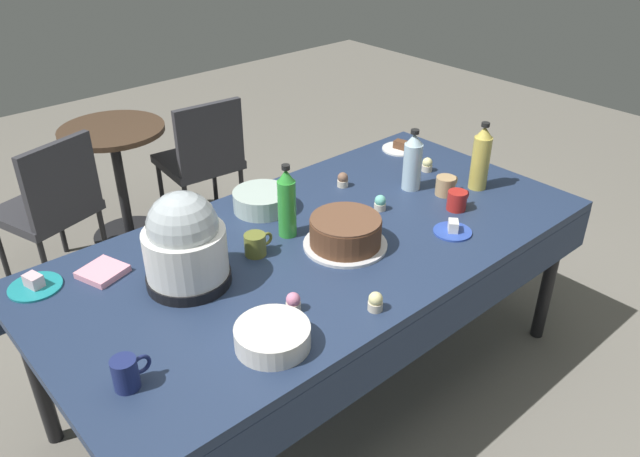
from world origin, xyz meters
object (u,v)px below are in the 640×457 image
(cupcake_mint, at_px, (427,165))
(coffee_mug_navy, at_px, (127,373))
(frosted_layer_cake, at_px, (345,233))
(cupcake_vanilla, at_px, (293,302))
(ceramic_snack_bowl, at_px, (273,336))
(round_cafe_table, at_px, (117,163))
(glass_salad_bowl, at_px, (262,200))
(dessert_plate_white, at_px, (401,148))
(coffee_mug_tan, at_px, (446,186))
(coffee_mug_olive, at_px, (256,244))
(cupcake_rose, at_px, (375,302))
(slow_cooker, at_px, (185,244))
(maroon_chair_left, at_px, (51,203))
(soda_bottle_ginger_ale, at_px, (481,158))
(soda_bottle_water, at_px, (413,162))
(coffee_mug_red, at_px, (457,200))
(potluck_table, at_px, (320,253))
(cupcake_cocoa, at_px, (380,203))
(soda_bottle_lime_soda, at_px, (287,203))
(maroon_chair_right, at_px, (203,156))
(dessert_plate_teal, at_px, (35,285))
(dessert_plate_cobalt, at_px, (453,230))
(cupcake_berry, at_px, (343,180))

(cupcake_mint, relative_size, coffee_mug_navy, 0.58)
(frosted_layer_cake, bearing_deg, cupcake_vanilla, -156.21)
(ceramic_snack_bowl, height_order, round_cafe_table, ceramic_snack_bowl)
(glass_salad_bowl, distance_m, round_cafe_table, 1.43)
(dessert_plate_white, bearing_deg, coffee_mug_tan, -115.65)
(coffee_mug_navy, bearing_deg, coffee_mug_olive, 25.17)
(coffee_mug_olive, bearing_deg, cupcake_rose, -80.25)
(slow_cooker, height_order, maroon_chair_left, slow_cooker)
(slow_cooker, bearing_deg, soda_bottle_ginger_ale, -9.08)
(cupcake_mint, distance_m, soda_bottle_water, 0.23)
(coffee_mug_red, bearing_deg, ceramic_snack_bowl, -171.27)
(potluck_table, xyz_separation_m, frosted_layer_cake, (0.04, -0.10, 0.12))
(cupcake_mint, height_order, cupcake_cocoa, same)
(coffee_mug_tan, relative_size, coffee_mug_navy, 1.08)
(glass_salad_bowl, relative_size, cupcake_vanilla, 3.61)
(soda_bottle_lime_soda, height_order, maroon_chair_left, soda_bottle_lime_soda)
(frosted_layer_cake, relative_size, coffee_mug_red, 2.68)
(cupcake_cocoa, bearing_deg, soda_bottle_ginger_ale, -16.83)
(cupcake_mint, relative_size, maroon_chair_right, 0.08)
(dessert_plate_teal, xyz_separation_m, coffee_mug_olive, (0.70, -0.33, 0.03))
(dessert_plate_cobalt, distance_m, cupcake_mint, 0.58)
(cupcake_cocoa, relative_size, coffee_mug_tan, 0.54)
(dessert_plate_white, bearing_deg, cupcake_vanilla, -152.09)
(cupcake_rose, height_order, coffee_mug_navy, coffee_mug_navy)
(dessert_plate_cobalt, bearing_deg, dessert_plate_teal, 152.42)
(dessert_plate_teal, height_order, dessert_plate_cobalt, same)
(cupcake_mint, height_order, maroon_chair_left, maroon_chair_left)
(cupcake_berry, bearing_deg, soda_bottle_ginger_ale, -42.67)
(soda_bottle_lime_soda, bearing_deg, cupcake_berry, 20.10)
(maroon_chair_left, distance_m, maroon_chair_right, 0.92)
(cupcake_rose, relative_size, coffee_mug_navy, 0.58)
(cupcake_vanilla, height_order, coffee_mug_tan, coffee_mug_tan)
(cupcake_rose, bearing_deg, soda_bottle_lime_soda, 81.22)
(cupcake_cocoa, xyz_separation_m, soda_bottle_ginger_ale, (0.48, -0.15, 0.11))
(glass_salad_bowl, distance_m, ceramic_snack_bowl, 0.87)
(coffee_mug_red, distance_m, coffee_mug_tan, 0.14)
(glass_salad_bowl, relative_size, cupcake_cocoa, 3.61)
(dessert_plate_cobalt, height_order, soda_bottle_ginger_ale, soda_bottle_ginger_ale)
(cupcake_vanilla, height_order, soda_bottle_water, soda_bottle_water)
(round_cafe_table, bearing_deg, dessert_plate_teal, -124.04)
(soda_bottle_ginger_ale, relative_size, maroon_chair_right, 0.37)
(ceramic_snack_bowl, relative_size, dessert_plate_cobalt, 1.52)
(dessert_plate_teal, relative_size, soda_bottle_lime_soda, 0.60)
(cupcake_cocoa, height_order, coffee_mug_red, coffee_mug_red)
(soda_bottle_ginger_ale, bearing_deg, glass_salad_bowl, 150.69)
(ceramic_snack_bowl, height_order, soda_bottle_ginger_ale, soda_bottle_ginger_ale)
(glass_salad_bowl, distance_m, maroon_chair_right, 1.28)
(maroon_chair_right, bearing_deg, maroon_chair_left, 179.81)
(cupcake_vanilla, relative_size, cupcake_berry, 1.00)
(coffee_mug_red, bearing_deg, potluck_table, 161.84)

